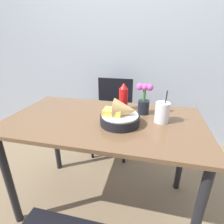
{
  "coord_description": "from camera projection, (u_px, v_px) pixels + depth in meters",
  "views": [
    {
      "loc": [
        0.3,
        -1.02,
        1.24
      ],
      "look_at": [
        0.06,
        -0.02,
        0.82
      ],
      "focal_mm": 28.0,
      "sensor_mm": 36.0,
      "label": 1
    }
  ],
  "objects": [
    {
      "name": "ground_plane",
      "position": [
        106.0,
        201.0,
        1.45
      ],
      "size": [
        12.0,
        12.0,
        0.0
      ],
      "primitive_type": "plane",
      "color": "#7A664C"
    },
    {
      "name": "wall_window",
      "position": [
        131.0,
        35.0,
        2.02
      ],
      "size": [
        7.0,
        0.06,
        2.6
      ],
      "color": "#9EA8B7",
      "rests_on": "ground_plane"
    },
    {
      "name": "dining_table",
      "position": [
        104.0,
        133.0,
        1.2
      ],
      "size": [
        1.29,
        0.72,
        0.76
      ],
      "color": "brown",
      "rests_on": "ground_plane"
    },
    {
      "name": "chair_far_window",
      "position": [
        114.0,
        110.0,
        2.02
      ],
      "size": [
        0.4,
        0.4,
        0.84
      ],
      "color": "black",
      "rests_on": "ground_plane"
    },
    {
      "name": "food_basket",
      "position": [
        121.0,
        116.0,
        1.06
      ],
      "size": [
        0.24,
        0.24,
        0.16
      ],
      "color": "black",
      "rests_on": "dining_table"
    },
    {
      "name": "ketchup_bottle",
      "position": [
        123.0,
        97.0,
        1.28
      ],
      "size": [
        0.06,
        0.06,
        0.2
      ],
      "color": "red",
      "rests_on": "dining_table"
    },
    {
      "name": "drink_cup",
      "position": [
        162.0,
        113.0,
        1.09
      ],
      "size": [
        0.09,
        0.09,
        0.21
      ],
      "color": "silver",
      "rests_on": "dining_table"
    },
    {
      "name": "flower_vase",
      "position": [
        144.0,
        100.0,
        1.21
      ],
      "size": [
        0.11,
        0.08,
        0.22
      ],
      "color": "black",
      "rests_on": "dining_table"
    }
  ]
}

